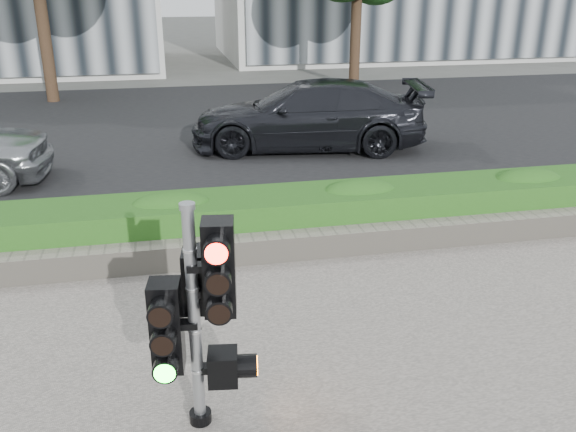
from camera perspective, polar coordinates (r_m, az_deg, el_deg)
The scene contains 7 objects.
ground at distance 6.59m, azimuth 0.85°, elevation -11.23°, with size 120.00×120.00×0.00m, color #51514C.
road at distance 15.86m, azimuth -7.08°, elevation 8.27°, with size 60.00×13.00×0.02m, color black.
curb at distance 9.33m, azimuth -3.34°, elevation -0.66°, with size 60.00×0.25×0.12m, color gray.
stone_wall at distance 8.14m, azimuth -2.05°, elevation -2.97°, with size 12.00×0.32×0.34m, color gray.
hedge at distance 8.66m, azimuth -2.79°, elevation -0.21°, with size 12.00×1.00×0.68m, color #41922D.
traffic_signal at distance 4.92m, azimuth -8.48°, elevation -8.39°, with size 0.70×0.54×1.98m.
car_dark at distance 13.55m, azimuth 1.87°, elevation 9.43°, with size 2.07×5.10×1.48m, color black.
Camera 1 is at (-1.22, -5.42, 3.54)m, focal length 38.00 mm.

